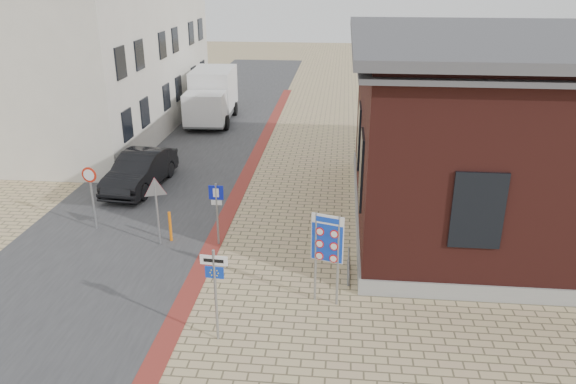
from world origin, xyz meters
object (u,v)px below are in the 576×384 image
at_px(essen_sign, 215,281).
at_px(bollard, 170,227).
at_px(border_sign, 327,241).
at_px(box_truck, 212,96).
at_px(sedan, 140,171).
at_px(parking_sign, 217,204).

height_order(essen_sign, bollard, essen_sign).
bearing_deg(border_sign, box_truck, 128.54).
relative_size(border_sign, bollard, 2.46).
distance_m(border_sign, essen_sign, 3.36).
bearing_deg(sedan, border_sign, -39.62).
relative_size(essen_sign, parking_sign, 1.14).
bearing_deg(border_sign, parking_sign, 156.92).
height_order(box_truck, essen_sign, box_truck).
distance_m(border_sign, bollard, 6.56).
xyz_separation_m(sedan, bollard, (2.77, -4.89, -0.23)).
xyz_separation_m(sedan, border_sign, (8.27, -8.19, 1.17)).
bearing_deg(parking_sign, sedan, 132.49).
distance_m(sedan, essen_sign, 11.66).
xyz_separation_m(box_truck, bollard, (2.19, -16.26, -1.05)).
relative_size(box_truck, border_sign, 2.22).
relative_size(sedan, parking_sign, 2.10).
bearing_deg(border_sign, essen_sign, -126.24).
bearing_deg(border_sign, bollard, 166.08).
height_order(border_sign, parking_sign, border_sign).
bearing_deg(parking_sign, border_sign, -39.58).
bearing_deg(essen_sign, sedan, 123.15).
height_order(box_truck, bollard, box_truck).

